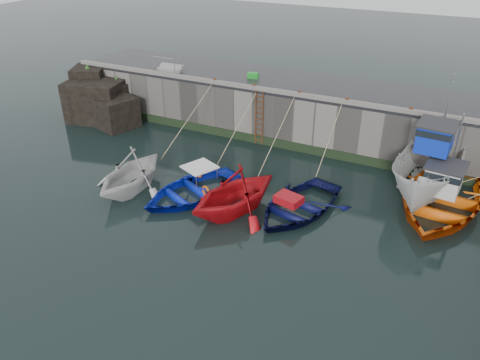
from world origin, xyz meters
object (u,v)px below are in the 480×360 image
at_px(boat_near_navy, 298,210).
at_px(fish_crate, 253,75).
at_px(boat_near_blacktrim, 235,211).
at_px(bollard_b, 254,86).
at_px(boat_near_blue, 192,195).
at_px(boat_far_orange, 440,198).
at_px(bollard_c, 299,93).
at_px(ladder, 259,118).
at_px(bollard_a, 215,81).
at_px(bollard_d, 347,100).
at_px(boat_near_white, 133,189).
at_px(bollard_e, 411,110).
at_px(boat_far_white, 429,171).

height_order(boat_near_navy, fish_crate, fish_crate).
relative_size(boat_near_blacktrim, bollard_b, 16.89).
relative_size(boat_near_blacktrim, boat_near_navy, 0.91).
relative_size(boat_near_blue, boat_far_orange, 0.68).
relative_size(fish_crate, bollard_c, 2.29).
relative_size(bollard_b, bollard_c, 1.00).
distance_m(ladder, bollard_c, 2.81).
height_order(fish_crate, bollard_a, fish_crate).
xyz_separation_m(boat_near_blue, bollard_d, (5.23, 7.11, 3.30)).
xyz_separation_m(boat_far_orange, bollard_d, (-5.42, 3.03, 2.82)).
distance_m(boat_near_white, boat_far_orange, 14.43).
xyz_separation_m(boat_near_blacktrim, bollard_b, (-2.49, 7.41, 3.30)).
relative_size(boat_near_blue, bollard_a, 18.71).
relative_size(fish_crate, bollard_e, 2.29).
distance_m(ladder, boat_near_white, 8.38).
distance_m(bollard_d, bollard_e, 3.20).
distance_m(boat_near_navy, bollard_e, 7.78).
distance_m(boat_far_white, bollard_a, 12.82).
relative_size(boat_near_white, bollard_e, 16.21).
xyz_separation_m(ladder, bollard_e, (8.00, 0.34, 1.71)).
bearing_deg(bollard_b, boat_near_blacktrim, -71.44).
relative_size(boat_near_navy, bollard_b, 18.55).
bearing_deg(boat_near_blacktrim, boat_far_orange, 49.41).
bearing_deg(fish_crate, bollard_a, -143.47).
relative_size(ladder, bollard_e, 11.43).
bearing_deg(boat_far_white, boat_near_navy, -135.05).
bearing_deg(bollard_b, fish_crate, 116.29).
relative_size(boat_far_orange, bollard_b, 27.47).
relative_size(boat_near_blacktrim, fish_crate, 7.37).
bearing_deg(boat_near_white, boat_far_orange, 18.16).
bearing_deg(boat_near_blacktrim, bollard_e, 72.31).
height_order(boat_near_blacktrim, bollard_a, bollard_a).
relative_size(bollard_b, bollard_d, 1.00).
xyz_separation_m(boat_near_blue, boat_far_white, (9.92, 5.11, 1.20)).
distance_m(boat_near_blue, bollard_c, 8.27).
bearing_deg(boat_near_navy, boat_far_orange, 43.08).
height_order(boat_near_white, boat_near_navy, boat_near_white).
height_order(boat_near_navy, bollard_c, bollard_c).
xyz_separation_m(boat_far_orange, fish_crate, (-11.63, 4.88, 2.84)).
relative_size(boat_far_white, bollard_c, 27.33).
xyz_separation_m(boat_far_white, fish_crate, (-10.91, 3.86, 2.12)).
bearing_deg(boat_near_navy, boat_near_blue, -154.45).
bearing_deg(boat_far_white, bollard_d, 162.00).
height_order(boat_near_blacktrim, bollard_b, bollard_b).
bearing_deg(bollard_a, bollard_d, 0.00).
relative_size(bollard_a, bollard_c, 1.00).
distance_m(ladder, boat_near_blue, 6.98).
xyz_separation_m(boat_near_navy, bollard_c, (-2.34, 6.14, 3.30)).
bearing_deg(bollard_a, bollard_e, 0.00).
relative_size(boat_near_blue, bollard_d, 18.71).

